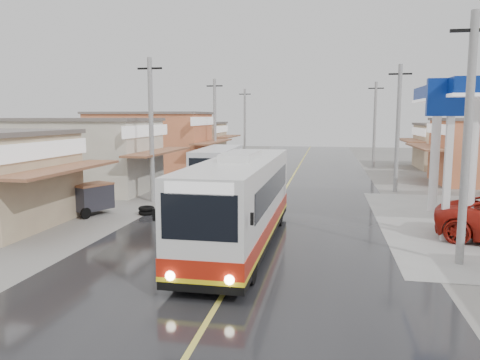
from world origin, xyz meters
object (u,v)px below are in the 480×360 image
(second_bus, at_px, (218,167))
(cyclist, at_px, (192,200))
(tricycle_near, at_px, (92,197))
(tyre_stack, at_px, (146,210))
(coach_bus, at_px, (241,201))

(second_bus, height_order, cyclist, second_bus)
(second_bus, distance_m, tricycle_near, 10.32)
(cyclist, bearing_deg, tyre_stack, -169.68)
(second_bus, xyz_separation_m, cyclist, (0.57, -8.10, -0.79))
(tricycle_near, distance_m, tyre_stack, 2.75)
(coach_bus, distance_m, tyre_stack, 7.44)
(coach_bus, xyz_separation_m, tyre_stack, (-5.60, 4.67, -1.49))
(second_bus, distance_m, cyclist, 8.16)
(coach_bus, xyz_separation_m, tricycle_near, (-8.21, 4.13, -0.80))
(second_bus, height_order, tyre_stack, second_bus)
(second_bus, bearing_deg, tricycle_near, -115.57)
(coach_bus, height_order, tyre_stack, coach_bus)
(tyre_stack, bearing_deg, tricycle_near, -168.37)
(coach_bus, height_order, tricycle_near, coach_bus)
(coach_bus, bearing_deg, cyclist, 123.29)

